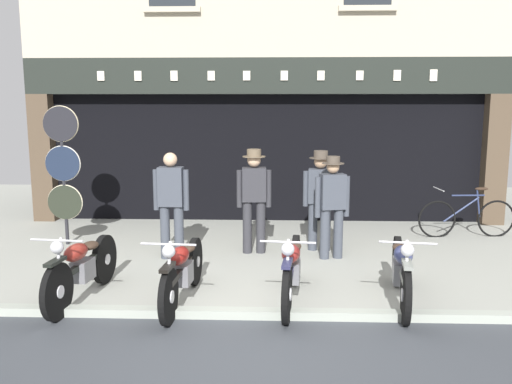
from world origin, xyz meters
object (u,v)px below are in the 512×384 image
Objects in this scene: motorcycle_left at (82,267)px; motorcycle_center_right at (402,269)px; assistant_far_right at (320,195)px; motorcycle_center_left at (182,270)px; motorcycle_center at (292,268)px; tyre_sign_pole at (63,165)px; salesman_left at (171,200)px; shopkeeper_center at (254,195)px; leaning_bicycle at (467,217)px; salesman_right at (332,203)px; advert_board_far at (413,144)px; advert_board_near at (366,147)px.

motorcycle_left is 3.93m from motorcycle_center_right.
motorcycle_center_right is at bearing 114.47° from assistant_far_right.
assistant_far_right is at bearing -122.83° from motorcycle_center_left.
motorcycle_center reaches higher than motorcycle_center_left.
tyre_sign_pole is at bearing -43.60° from motorcycle_center_left.
motorcycle_center is at bearing 136.96° from salesman_left.
motorcycle_center_left is 0.99× the size of motorcycle_center.
shopkeeper_center is at bearing -161.68° from salesman_left.
leaning_bicycle is (5.12, 1.59, -0.56)m from salesman_left.
motorcycle_center_left is at bearing 122.65° from leaning_bicycle.
advert_board_far is (1.92, 2.86, 0.70)m from salesman_right.
advert_board_near is (2.96, 4.88, 1.12)m from motorcycle_center_left.
advert_board_near reaches higher than shopkeeper_center.
motorcycle_center_left is at bearing -128.86° from advert_board_far.
tyre_sign_pole is (-1.99, 0.78, 0.45)m from salesman_left.
motorcycle_center is at bearing 8.41° from motorcycle_center_right.
motorcycle_left is 7.19m from advert_board_far.
salesman_left is 1.01× the size of assistant_far_right.
assistant_far_right is (1.86, 2.50, 0.51)m from motorcycle_center_left.
motorcycle_left is at bearing 69.79° from salesman_left.
motorcycle_left is at bearing 17.90° from salesman_right.
shopkeeper_center is at bearing 103.00° from leaning_bicycle.
tyre_sign_pole reaches higher than motorcycle_center.
leaning_bicycle is (5.89, 3.46, -0.06)m from motorcycle_left.
advert_board_far is 1.96m from leaning_bicycle.
motorcycle_center_right is 2.09m from salesman_right.
motorcycle_center_right reaches higher than motorcycle_center_left.
motorcycle_center_right is at bearing -173.66° from motorcycle_left.
motorcycle_center_right is 2.15× the size of advert_board_far.
assistant_far_right is 4.37m from tyre_sign_pole.
shopkeeper_center reaches higher than motorcycle_center_right.
salesman_left is 2.19m from tyre_sign_pole.
advert_board_far is (3.16, 2.59, 0.64)m from shopkeeper_center.
motorcycle_center_right is 2.94m from shopkeeper_center.
tyre_sign_pole is at bearing -59.51° from motorcycle_left.
motorcycle_center_left is at bearing -176.75° from motorcycle_left.
tyre_sign_pole is at bearing -19.37° from salesman_left.
salesman_left is 0.99× the size of shopkeeper_center.
shopkeeper_center is 1.84× the size of advert_board_far.
leaning_bicycle is at bearing -39.39° from advert_board_near.
motorcycle_center reaches higher than leaning_bicycle.
tyre_sign_pole is 1.33× the size of leaning_bicycle.
salesman_right is 0.68× the size of tyre_sign_pole.
motorcycle_center_left is 2.05m from salesman_left.
motorcycle_center is 2.63m from salesman_left.
salesman_left is 0.70× the size of tyre_sign_pole.
motorcycle_center_right is (2.67, 0.10, 0.01)m from motorcycle_center_left.
salesman_left reaches higher than motorcycle_center_left.
advert_board_far is (4.43, 2.96, 0.66)m from salesman_left.
motorcycle_center_left is (1.26, -0.05, -0.01)m from motorcycle_left.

